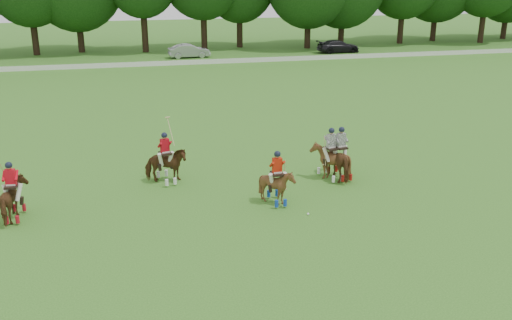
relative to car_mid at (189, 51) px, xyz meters
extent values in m
plane|color=#31661D|center=(-4.14, -42.50, -0.71)|extent=(180.00, 180.00, 0.00)
cylinder|color=black|center=(-15.77, 5.99, 1.62)|extent=(0.70, 0.70, 4.64)
cylinder|color=black|center=(-11.12, 7.02, 1.45)|extent=(0.70, 0.70, 4.31)
cylinder|color=black|center=(-4.17, 5.50, 1.91)|extent=(0.70, 0.70, 5.24)
cylinder|color=black|center=(2.49, 5.74, 1.89)|extent=(0.70, 0.70, 5.19)
cylinder|color=black|center=(6.92, 7.12, 1.53)|extent=(0.70, 0.70, 4.48)
cylinder|color=black|center=(14.40, 4.32, 1.40)|extent=(0.70, 0.70, 4.21)
cylinder|color=black|center=(19.11, 5.67, 1.33)|extent=(0.70, 0.70, 4.07)
cylinder|color=black|center=(27.02, 5.88, 1.69)|extent=(0.70, 0.70, 4.79)
cylinder|color=black|center=(32.46, 7.42, 1.51)|extent=(0.70, 0.70, 4.44)
cylinder|color=black|center=(37.28, 4.24, 1.72)|extent=(0.70, 0.70, 4.86)
cylinder|color=black|center=(42.72, 7.23, 1.24)|extent=(0.70, 0.70, 3.90)
cube|color=white|center=(-4.14, -4.50, -0.49)|extent=(120.00, 0.10, 0.44)
imported|color=#9E9FA3|center=(0.00, 0.00, 0.00)|extent=(4.38, 1.76, 1.41)
imported|color=black|center=(16.57, 0.00, -0.02)|extent=(4.81, 2.12, 1.37)
imported|color=#522E15|center=(-11.39, -38.88, 0.06)|extent=(0.95, 1.86, 1.53)
cube|color=black|center=(-11.39, -38.88, 0.62)|extent=(0.48, 0.59, 0.08)
imported|color=#522E15|center=(-5.58, -36.33, 0.07)|extent=(1.81, 1.65, 1.55)
cube|color=black|center=(-5.58, -36.33, 0.64)|extent=(0.56, 0.65, 0.08)
cylinder|color=tan|center=(-5.29, -36.25, 1.56)|extent=(0.22, 0.75, 1.08)
imported|color=#522E15|center=(-1.53, -39.70, 0.02)|extent=(1.22, 1.36, 1.45)
cube|color=black|center=(-1.53, -39.70, 0.55)|extent=(0.46, 0.57, 0.08)
cylinder|color=tan|center=(-1.23, -39.69, 0.47)|extent=(0.04, 0.21, 1.29)
imported|color=#522E15|center=(1.96, -37.58, 0.12)|extent=(1.21, 2.08, 1.66)
cube|color=black|center=(1.96, -37.58, 0.73)|extent=(0.53, 0.63, 0.08)
cylinder|color=tan|center=(1.67, -37.63, 0.65)|extent=(0.06, 0.21, 1.29)
imported|color=#522E15|center=(1.51, -37.57, 0.11)|extent=(1.61, 1.74, 1.64)
cube|color=black|center=(1.51, -37.57, 0.71)|extent=(0.55, 0.64, 0.08)
cylinder|color=tan|center=(1.21, -37.63, 0.63)|extent=(0.07, 0.21, 1.29)
sphere|color=white|center=(-0.68, -41.09, -0.66)|extent=(0.09, 0.09, 0.09)
camera|label=1|loc=(-7.24, -59.90, 8.18)|focal=40.00mm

